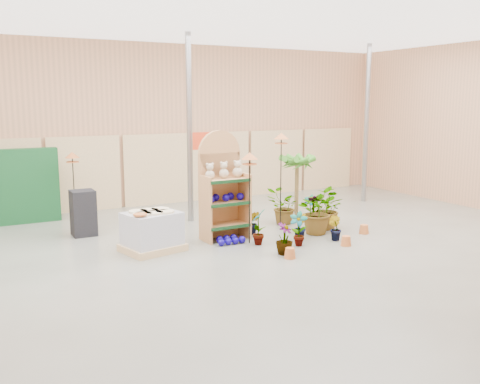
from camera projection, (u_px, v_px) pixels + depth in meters
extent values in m
cube|color=slate|center=(263.00, 260.00, 10.13)|extent=(15.00, 12.00, 0.10)
cube|color=white|center=(265.00, 7.00, 9.34)|extent=(15.00, 12.00, 0.10)
cube|color=tan|center=(154.00, 125.00, 14.99)|extent=(15.00, 0.10, 4.50)
cylinder|color=gray|center=(366.00, 124.00, 15.34)|extent=(0.14, 0.14, 4.50)
cylinder|color=gray|center=(189.00, 129.00, 12.77)|extent=(0.14, 0.14, 4.50)
cube|color=tan|center=(3.00, 179.00, 13.22)|extent=(1.90, 0.06, 2.00)
cube|color=tan|center=(85.00, 174.00, 14.16)|extent=(1.90, 0.06, 2.00)
cube|color=tan|center=(157.00, 169.00, 15.09)|extent=(1.90, 0.06, 2.00)
cube|color=tan|center=(220.00, 165.00, 16.02)|extent=(1.90, 0.06, 2.00)
cube|color=tan|center=(277.00, 162.00, 16.95)|extent=(1.90, 0.06, 2.00)
cube|color=tan|center=(327.00, 159.00, 17.89)|extent=(1.90, 0.06, 2.00)
cube|color=#B27A49|center=(220.00, 195.00, 11.49)|extent=(0.97, 0.11, 1.83)
cylinder|color=#B27A49|center=(219.00, 153.00, 11.33)|extent=(0.97, 0.11, 0.97)
cube|color=#B27A49|center=(225.00, 225.00, 11.34)|extent=(0.94, 0.56, 0.04)
cube|color=#0F3819|center=(231.00, 227.00, 11.11)|extent=(0.93, 0.06, 0.06)
cube|color=#B27A49|center=(225.00, 202.00, 11.26)|extent=(0.94, 0.56, 0.04)
cube|color=#0F3819|center=(231.00, 205.00, 11.03)|extent=(0.93, 0.06, 0.06)
cube|color=#B27A49|center=(225.00, 180.00, 11.18)|extent=(0.94, 0.56, 0.04)
cube|color=#0F3819|center=(231.00, 181.00, 10.95)|extent=(0.93, 0.06, 0.06)
cube|color=#B27A49|center=(205.00, 209.00, 11.07)|extent=(0.06, 0.54, 1.40)
cube|color=#B27A49|center=(245.00, 205.00, 11.50)|extent=(0.06, 0.54, 1.40)
sphere|color=beige|center=(210.00, 175.00, 11.07)|extent=(0.19, 0.19, 0.19)
sphere|color=beige|center=(210.00, 167.00, 11.04)|extent=(0.15, 0.15, 0.15)
sphere|color=beige|center=(224.00, 174.00, 11.22)|extent=(0.20, 0.20, 0.20)
sphere|color=beige|center=(224.00, 166.00, 11.19)|extent=(0.15, 0.15, 0.15)
sphere|color=beige|center=(237.00, 172.00, 11.36)|extent=(0.22, 0.22, 0.22)
sphere|color=beige|center=(237.00, 164.00, 11.34)|extent=(0.15, 0.15, 0.15)
sphere|color=#100686|center=(211.00, 199.00, 11.07)|extent=(0.16, 0.16, 0.16)
sphere|color=#100686|center=(216.00, 198.00, 11.26)|extent=(0.16, 0.16, 0.16)
sphere|color=#100686|center=(226.00, 198.00, 11.23)|extent=(0.16, 0.16, 0.16)
sphere|color=#100686|center=(230.00, 196.00, 11.42)|extent=(0.16, 0.16, 0.16)
sphere|color=#100686|center=(240.00, 196.00, 11.39)|extent=(0.16, 0.16, 0.16)
sphere|color=#100686|center=(221.00, 243.00, 10.86)|extent=(0.15, 0.15, 0.15)
sphere|color=#100686|center=(220.00, 239.00, 11.11)|extent=(0.15, 0.15, 0.15)
sphere|color=#100686|center=(228.00, 242.00, 10.94)|extent=(0.15, 0.15, 0.15)
sphere|color=#100686|center=(227.00, 238.00, 11.18)|extent=(0.15, 0.15, 0.15)
sphere|color=#100686|center=(235.00, 241.00, 11.01)|extent=(0.15, 0.15, 0.15)
sphere|color=#100686|center=(233.00, 238.00, 11.26)|extent=(0.15, 0.15, 0.15)
sphere|color=#100686|center=(242.00, 240.00, 11.09)|extent=(0.15, 0.15, 0.15)
cube|color=tan|center=(153.00, 247.00, 10.53)|extent=(1.27, 1.13, 0.14)
cube|color=#B2B9CE|center=(152.00, 228.00, 10.47)|extent=(1.16, 1.02, 0.64)
cylinder|color=beige|center=(142.00, 214.00, 10.18)|extent=(0.36, 0.36, 0.04)
cylinder|color=beige|center=(154.00, 213.00, 10.29)|extent=(0.36, 0.36, 0.04)
cylinder|color=beige|center=(165.00, 212.00, 10.40)|extent=(0.36, 0.36, 0.04)
cylinder|color=beige|center=(138.00, 211.00, 10.42)|extent=(0.36, 0.36, 0.04)
cylinder|color=beige|center=(149.00, 210.00, 10.53)|extent=(0.36, 0.36, 0.04)
cylinder|color=beige|center=(160.00, 209.00, 10.63)|extent=(0.36, 0.36, 0.04)
cube|color=black|center=(84.00, 224.00, 11.72)|extent=(0.50, 0.50, 0.50)
cube|color=black|center=(83.00, 202.00, 11.63)|extent=(0.50, 0.50, 0.50)
cube|color=#114A22|center=(15.00, 187.00, 12.71)|extent=(2.00, 0.30, 1.80)
cylinder|color=gray|center=(202.00, 179.00, 12.58)|extent=(0.05, 0.05, 2.20)
cube|color=red|center=(203.00, 141.00, 12.40)|extent=(0.50, 0.03, 0.40)
cylinder|color=black|center=(250.00, 204.00, 10.97)|extent=(0.02, 0.02, 1.65)
cylinder|color=#C3642F|center=(250.00, 164.00, 10.83)|extent=(0.30, 0.30, 0.02)
cone|color=#C3642F|center=(250.00, 156.00, 10.80)|extent=(0.34, 0.34, 0.14)
cylinder|color=black|center=(281.00, 185.00, 12.44)|extent=(0.02, 0.02, 1.95)
cylinder|color=#C3642F|center=(281.00, 143.00, 12.27)|extent=(0.30, 0.30, 0.02)
cone|color=#C3642F|center=(281.00, 136.00, 12.24)|extent=(0.34, 0.34, 0.14)
cylinder|color=black|center=(74.00, 193.00, 12.85)|extent=(0.02, 0.02, 1.48)
cylinder|color=#C3642F|center=(73.00, 162.00, 12.73)|extent=(0.30, 0.30, 0.02)
cone|color=#C3642F|center=(72.00, 155.00, 12.70)|extent=(0.34, 0.34, 0.14)
cylinder|color=brown|center=(297.00, 192.00, 13.35)|extent=(0.10, 0.10, 1.35)
imported|color=#367E1E|center=(258.00, 227.00, 10.94)|extent=(0.46, 0.48, 0.75)
imported|color=#367E1E|center=(300.00, 227.00, 11.32)|extent=(0.39, 0.40, 0.57)
imported|color=#367E1E|center=(315.00, 211.00, 11.83)|extent=(1.18, 1.21, 1.02)
imported|color=#367E1E|center=(314.00, 211.00, 12.31)|extent=(0.48, 0.48, 0.80)
imported|color=#367E1E|center=(310.00, 208.00, 13.16)|extent=(0.38, 0.41, 0.64)
imported|color=#367E1E|center=(253.00, 223.00, 11.78)|extent=(0.38, 0.37, 0.53)
imported|color=#367E1E|center=(283.00, 207.00, 12.74)|extent=(0.87, 0.78, 0.85)
imported|color=#367E1E|center=(284.00, 239.00, 10.26)|extent=(0.48, 0.48, 0.61)
imported|color=#367E1E|center=(298.00, 229.00, 10.84)|extent=(0.44, 0.45, 0.71)
imported|color=#367E1E|center=(335.00, 228.00, 11.29)|extent=(0.28, 0.32, 0.52)
imported|color=#367E1E|center=(328.00, 209.00, 12.25)|extent=(1.01, 1.08, 0.95)
imported|color=#367E1E|center=(233.00, 214.00, 12.27)|extent=(0.50, 0.50, 0.71)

